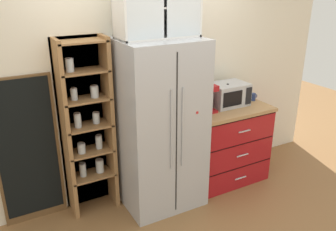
{
  "coord_description": "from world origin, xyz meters",
  "views": [
    {
      "loc": [
        -1.56,
        -3.01,
        2.33
      ],
      "look_at": [
        0.1,
        0.0,
        0.99
      ],
      "focal_mm": 37.79,
      "sensor_mm": 36.0,
      "label": 1
    }
  ],
  "objects_px": {
    "mug_navy": "(253,97)",
    "mug_charcoal": "(225,101)",
    "microwave": "(228,94)",
    "chalkboard_menu": "(28,152)",
    "coffee_maker": "(206,98)",
    "refrigerator": "(160,125)",
    "bottle_clear": "(227,96)"
  },
  "relations": [
    {
      "from": "coffee_maker",
      "to": "bottle_clear",
      "type": "height_order",
      "value": "coffee_maker"
    },
    {
      "from": "chalkboard_menu",
      "to": "microwave",
      "type": "bearing_deg",
      "value": -6.15
    },
    {
      "from": "mug_navy",
      "to": "chalkboard_menu",
      "type": "xyz_separation_m",
      "value": [
        -2.59,
        0.25,
        -0.22
      ]
    },
    {
      "from": "microwave",
      "to": "bottle_clear",
      "type": "relative_size",
      "value": 1.64
    },
    {
      "from": "mug_navy",
      "to": "refrigerator",
      "type": "bearing_deg",
      "value": -177.0
    },
    {
      "from": "bottle_clear",
      "to": "chalkboard_menu",
      "type": "bearing_deg",
      "value": 173.08
    },
    {
      "from": "bottle_clear",
      "to": "chalkboard_menu",
      "type": "xyz_separation_m",
      "value": [
        -2.18,
        0.27,
        -0.29
      ]
    },
    {
      "from": "refrigerator",
      "to": "mug_charcoal",
      "type": "relative_size",
      "value": 14.95
    },
    {
      "from": "refrigerator",
      "to": "microwave",
      "type": "xyz_separation_m",
      "value": [
        0.94,
        0.08,
        0.17
      ]
    },
    {
      "from": "mug_charcoal",
      "to": "bottle_clear",
      "type": "distance_m",
      "value": 0.08
    },
    {
      "from": "chalkboard_menu",
      "to": "mug_charcoal",
      "type": "bearing_deg",
      "value": -5.89
    },
    {
      "from": "microwave",
      "to": "bottle_clear",
      "type": "xyz_separation_m",
      "value": [
        -0.03,
        -0.03,
        -0.01
      ]
    },
    {
      "from": "refrigerator",
      "to": "bottle_clear",
      "type": "bearing_deg",
      "value": 3.67
    },
    {
      "from": "refrigerator",
      "to": "coffee_maker",
      "type": "relative_size",
      "value": 5.79
    },
    {
      "from": "refrigerator",
      "to": "bottle_clear",
      "type": "relative_size",
      "value": 6.71
    },
    {
      "from": "microwave",
      "to": "mug_charcoal",
      "type": "distance_m",
      "value": 0.09
    },
    {
      "from": "mug_navy",
      "to": "chalkboard_menu",
      "type": "bearing_deg",
      "value": 174.38
    },
    {
      "from": "mug_navy",
      "to": "mug_charcoal",
      "type": "distance_m",
      "value": 0.4
    },
    {
      "from": "chalkboard_menu",
      "to": "mug_navy",
      "type": "bearing_deg",
      "value": -5.62
    },
    {
      "from": "mug_navy",
      "to": "chalkboard_menu",
      "type": "distance_m",
      "value": 2.61
    },
    {
      "from": "refrigerator",
      "to": "chalkboard_menu",
      "type": "bearing_deg",
      "value": 165.75
    },
    {
      "from": "microwave",
      "to": "mug_charcoal",
      "type": "bearing_deg",
      "value": 157.74
    },
    {
      "from": "mug_navy",
      "to": "mug_charcoal",
      "type": "bearing_deg",
      "value": 175.88
    },
    {
      "from": "refrigerator",
      "to": "bottle_clear",
      "type": "height_order",
      "value": "refrigerator"
    },
    {
      "from": "microwave",
      "to": "refrigerator",
      "type": "bearing_deg",
      "value": -174.9
    },
    {
      "from": "refrigerator",
      "to": "coffee_maker",
      "type": "height_order",
      "value": "refrigerator"
    },
    {
      "from": "refrigerator",
      "to": "coffee_maker",
      "type": "bearing_deg",
      "value": 4.02
    },
    {
      "from": "coffee_maker",
      "to": "refrigerator",
      "type": "bearing_deg",
      "value": -175.98
    },
    {
      "from": "coffee_maker",
      "to": "chalkboard_menu",
      "type": "relative_size",
      "value": 0.21
    },
    {
      "from": "microwave",
      "to": "chalkboard_menu",
      "type": "relative_size",
      "value": 0.29
    },
    {
      "from": "refrigerator",
      "to": "chalkboard_menu",
      "type": "relative_size",
      "value": 1.19
    },
    {
      "from": "coffee_maker",
      "to": "mug_charcoal",
      "type": "xyz_separation_m",
      "value": [
        0.31,
        0.06,
        -0.11
      ]
    }
  ]
}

